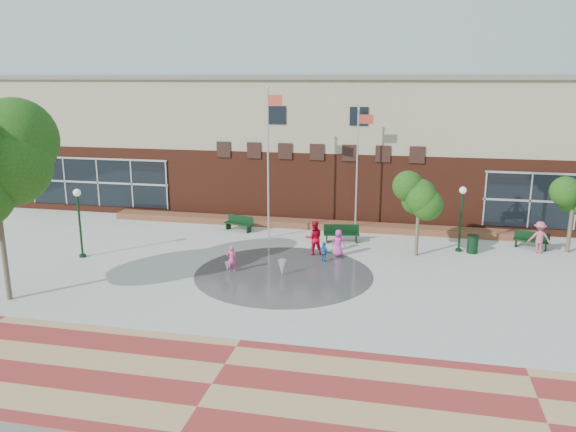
% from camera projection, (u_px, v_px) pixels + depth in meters
% --- Properties ---
extents(ground, '(120.00, 120.00, 0.00)m').
position_uv_depth(ground, '(268.00, 298.00, 23.65)').
color(ground, '#666056').
rests_on(ground, ground).
extents(plaza_concrete, '(46.00, 18.00, 0.01)m').
position_uv_depth(plaza_concrete, '(288.00, 267.00, 27.44)').
color(plaza_concrete, '#A8A8A0').
rests_on(plaza_concrete, ground).
extents(paver_band, '(46.00, 6.00, 0.01)m').
position_uv_depth(paver_band, '(212.00, 384.00, 17.00)').
color(paver_band, maroon).
rests_on(paver_band, ground).
extents(splash_pad, '(8.40, 8.40, 0.01)m').
position_uv_depth(splash_pad, '(284.00, 274.00, 26.49)').
color(splash_pad, '#383A3D').
rests_on(splash_pad, ground).
extents(library_building, '(44.40, 10.40, 9.20)m').
position_uv_depth(library_building, '(329.00, 142.00, 39.12)').
color(library_building, '#582517').
rests_on(library_building, ground).
extents(flower_bed, '(26.00, 1.20, 0.40)m').
position_uv_depth(flower_bed, '(314.00, 228.00, 34.66)').
color(flower_bed, '#A7202D').
rests_on(flower_bed, ground).
extents(flagpole_left, '(0.96, 0.40, 8.59)m').
position_uv_depth(flagpole_left, '(269.00, 156.00, 31.32)').
color(flagpole_left, silver).
rests_on(flagpole_left, ground).
extents(flagpole_right, '(0.92, 0.15, 7.42)m').
position_uv_depth(flagpole_right, '(358.00, 164.00, 32.55)').
color(flagpole_right, silver).
rests_on(flagpole_right, ground).
extents(lamp_left, '(0.38, 0.38, 3.60)m').
position_uv_depth(lamp_left, '(79.00, 215.00, 28.47)').
color(lamp_left, black).
rests_on(lamp_left, ground).
extents(lamp_right, '(0.37, 0.37, 3.52)m').
position_uv_depth(lamp_right, '(461.00, 212.00, 29.44)').
color(lamp_right, black).
rests_on(lamp_right, ground).
extents(bench_left, '(1.91, 1.09, 0.93)m').
position_uv_depth(bench_left, '(239.00, 226.00, 33.89)').
color(bench_left, black).
rests_on(bench_left, ground).
extents(bench_mid, '(2.05, 0.92, 1.00)m').
position_uv_depth(bench_mid, '(341.00, 237.00, 31.51)').
color(bench_mid, black).
rests_on(bench_mid, ground).
extents(bench_right, '(1.87, 1.01, 0.91)m').
position_uv_depth(bench_right, '(531.00, 243.00, 30.42)').
color(bench_right, black).
rests_on(bench_right, ground).
extents(trash_can, '(0.60, 0.60, 0.99)m').
position_uv_depth(trash_can, '(473.00, 244.00, 29.56)').
color(trash_can, black).
rests_on(trash_can, ground).
extents(tree_mid, '(2.67, 2.67, 4.50)m').
position_uv_depth(tree_mid, '(419.00, 194.00, 28.47)').
color(tree_mid, '#4D4130').
rests_on(tree_mid, ground).
extents(tree_small_right, '(2.31, 2.31, 3.95)m').
position_uv_depth(tree_small_right, '(574.00, 200.00, 29.09)').
color(tree_small_right, '#4D4130').
rests_on(tree_small_right, ground).
extents(water_jet_a, '(0.38, 0.38, 0.74)m').
position_uv_depth(water_jet_a, '(282.00, 276.00, 26.31)').
color(water_jet_a, white).
rests_on(water_jet_a, ground).
extents(water_jet_b, '(0.21, 0.21, 0.47)m').
position_uv_depth(water_jet_b, '(227.00, 272.00, 26.86)').
color(water_jet_b, white).
rests_on(water_jet_b, ground).
extents(child_splash, '(0.55, 0.44, 1.31)m').
position_uv_depth(child_splash, '(232.00, 259.00, 26.63)').
color(child_splash, '#DC4383').
rests_on(child_splash, ground).
extents(adult_red, '(1.07, 0.95, 1.85)m').
position_uv_depth(adult_red, '(314.00, 238.00, 29.15)').
color(adult_red, red).
rests_on(adult_red, ground).
extents(adult_pink, '(0.75, 0.54, 1.42)m').
position_uv_depth(adult_pink, '(338.00, 243.00, 29.02)').
color(adult_pink, '#CB38A1').
rests_on(adult_pink, ground).
extents(child_blue, '(0.65, 0.55, 1.04)m').
position_uv_depth(child_blue, '(324.00, 252.00, 28.08)').
color(child_blue, '#1D61B1').
rests_on(child_blue, ground).
extents(person_bench, '(1.16, 0.72, 1.73)m').
position_uv_depth(person_bench, '(539.00, 237.00, 29.47)').
color(person_bench, '#C3546E').
rests_on(person_bench, ground).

